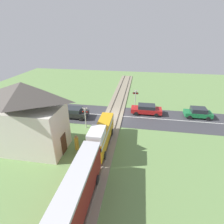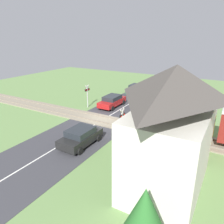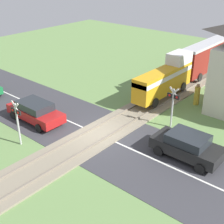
{
  "view_description": "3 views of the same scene",
  "coord_description": "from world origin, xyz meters",
  "px_view_note": "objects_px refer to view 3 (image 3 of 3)",
  "views": [
    {
      "loc": [
        -3.55,
        22.73,
        11.59
      ],
      "look_at": [
        0.0,
        1.27,
        1.2
      ],
      "focal_mm": 28.0,
      "sensor_mm": 36.0,
      "label": 1
    },
    {
      "loc": [
        18.34,
        11.83,
        8.74
      ],
      "look_at": [
        0.0,
        1.27,
        1.2
      ],
      "focal_mm": 35.0,
      "sensor_mm": 36.0,
      "label": 2
    },
    {
      "loc": [
        12.01,
        -12.81,
        10.4
      ],
      "look_at": [
        0.0,
        1.27,
        1.2
      ],
      "focal_mm": 50.0,
      "sensor_mm": 36.0,
      "label": 3
    }
  ],
  "objects_px": {
    "car_far_side": "(187,145)",
    "crossing_signal_east_approach": "(173,102)",
    "car_near_crossing": "(35,111)",
    "train": "(190,64)",
    "pedestrian_by_station": "(197,95)",
    "crossing_signal_west_approach": "(17,117)"
  },
  "relations": [
    {
      "from": "train",
      "to": "car_far_side",
      "type": "distance_m",
      "value": 11.97
    },
    {
      "from": "car_near_crossing",
      "to": "train",
      "type": "bearing_deg",
      "value": 70.6
    },
    {
      "from": "car_far_side",
      "to": "crossing_signal_east_approach",
      "type": "bearing_deg",
      "value": 135.05
    },
    {
      "from": "crossing_signal_west_approach",
      "to": "crossing_signal_east_approach",
      "type": "height_order",
      "value": "same"
    },
    {
      "from": "crossing_signal_east_approach",
      "to": "pedestrian_by_station",
      "type": "bearing_deg",
      "value": 95.0
    },
    {
      "from": "crossing_signal_west_approach",
      "to": "crossing_signal_east_approach",
      "type": "bearing_deg",
      "value": 53.37
    },
    {
      "from": "car_far_side",
      "to": "crossing_signal_east_approach",
      "type": "xyz_separation_m",
      "value": [
        -2.54,
        2.54,
        1.09
      ]
    },
    {
      "from": "car_near_crossing",
      "to": "pedestrian_by_station",
      "type": "xyz_separation_m",
      "value": [
        7.3,
        9.91,
        0.02
      ]
    },
    {
      "from": "train",
      "to": "crossing_signal_east_approach",
      "type": "relative_size",
      "value": 5.24
    },
    {
      "from": "crossing_signal_east_approach",
      "to": "car_far_side",
      "type": "bearing_deg",
      "value": -44.95
    },
    {
      "from": "train",
      "to": "crossing_signal_east_approach",
      "type": "bearing_deg",
      "value": -69.81
    },
    {
      "from": "crossing_signal_east_approach",
      "to": "pedestrian_by_station",
      "type": "relative_size",
      "value": 1.69
    },
    {
      "from": "train",
      "to": "crossing_signal_west_approach",
      "type": "distance_m",
      "value": 16.27
    },
    {
      "from": "car_near_crossing",
      "to": "pedestrian_by_station",
      "type": "bearing_deg",
      "value": 53.61
    },
    {
      "from": "crossing_signal_west_approach",
      "to": "pedestrian_by_station",
      "type": "bearing_deg",
      "value": 66.08
    },
    {
      "from": "train",
      "to": "car_far_side",
      "type": "bearing_deg",
      "value": -62.54
    },
    {
      "from": "crossing_signal_east_approach",
      "to": "crossing_signal_west_approach",
      "type": "bearing_deg",
      "value": -126.63
    },
    {
      "from": "car_far_side",
      "to": "crossing_signal_west_approach",
      "type": "xyz_separation_m",
      "value": [
        -8.46,
        -5.42,
        1.09
      ]
    },
    {
      "from": "crossing_signal_west_approach",
      "to": "crossing_signal_east_approach",
      "type": "xyz_separation_m",
      "value": [
        5.91,
        7.96,
        0.0
      ]
    },
    {
      "from": "train",
      "to": "crossing_signal_west_approach",
      "type": "xyz_separation_m",
      "value": [
        -2.96,
        -16.0,
        0.0
      ]
    },
    {
      "from": "car_near_crossing",
      "to": "crossing_signal_west_approach",
      "type": "relative_size",
      "value": 1.55
    },
    {
      "from": "crossing_signal_west_approach",
      "to": "pedestrian_by_station",
      "type": "height_order",
      "value": "crossing_signal_west_approach"
    }
  ]
}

